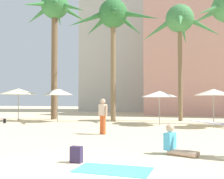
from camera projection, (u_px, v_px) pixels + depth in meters
hotel_tower_gray at (132, 0)px, 44.49m from camera, size 12.86×11.82×34.48m
palm_tree_left at (113, 19)px, 21.61m from camera, size 6.73×6.66×9.32m
palm_tree_right at (180, 23)px, 22.12m from camera, size 6.33×6.43×9.06m
palm_tree_far_right at (55, 14)px, 24.28m from camera, size 6.28×6.18×10.89m
cafe_umbrella_1 at (18, 91)px, 21.74m from camera, size 2.79×2.79×2.50m
cafe_umbrella_2 at (58, 92)px, 20.98m from camera, size 2.29×2.29×2.49m
cafe_umbrella_3 at (213, 92)px, 16.58m from camera, size 2.21×2.21×2.26m
cafe_umbrella_4 at (159, 94)px, 18.18m from camera, size 2.32×2.32×2.20m
beach_towel at (113, 170)px, 6.51m from camera, size 1.75×1.00×0.01m
backpack at (77, 155)px, 7.30m from camera, size 0.30×0.24×0.42m
person_near_left at (176, 144)px, 8.36m from camera, size 1.05×0.73×0.89m
person_mid_right at (103, 115)px, 13.38m from camera, size 0.57×0.39×1.67m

